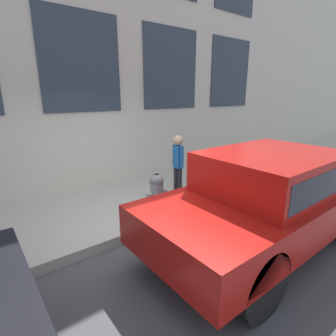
# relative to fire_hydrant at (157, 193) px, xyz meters

# --- Properties ---
(ground_plane) EXTENTS (80.00, 80.00, 0.00)m
(ground_plane) POSITION_rel_fire_hydrant_xyz_m (-0.38, 0.48, -0.57)
(ground_plane) COLOR #47474C
(sidewalk) EXTENTS (2.51, 60.00, 0.17)m
(sidewalk) POSITION_rel_fire_hydrant_xyz_m (0.87, 0.48, -0.49)
(sidewalk) COLOR #B2ADA3
(sidewalk) RESTS_ON ground_plane
(fire_hydrant) EXTENTS (0.36, 0.46, 0.78)m
(fire_hydrant) POSITION_rel_fire_hydrant_xyz_m (0.00, 0.00, 0.00)
(fire_hydrant) COLOR gray
(fire_hydrant) RESTS_ON sidewalk
(person) EXTENTS (0.34, 0.22, 1.40)m
(person) POSITION_rel_fire_hydrant_xyz_m (0.40, -0.86, 0.44)
(person) COLOR #232328
(person) RESTS_ON sidewalk
(parked_car_red_near) EXTENTS (1.81, 4.32, 1.58)m
(parked_car_red_near) POSITION_rel_fire_hydrant_xyz_m (-1.81, -0.89, 0.32)
(parked_car_red_near) COLOR black
(parked_car_red_near) RESTS_ON ground_plane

